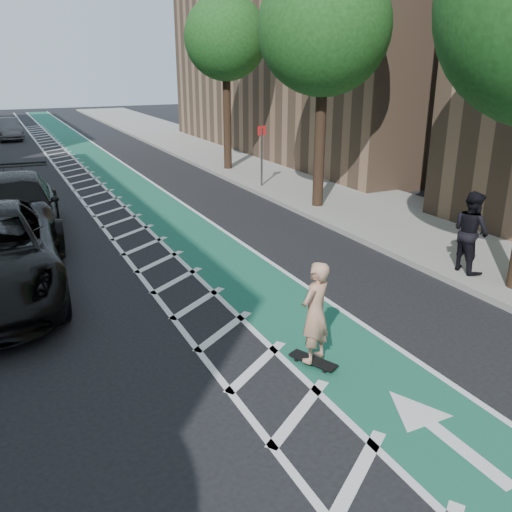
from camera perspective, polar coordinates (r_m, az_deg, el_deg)
ground at (r=8.71m, az=-9.06°, el=-13.64°), size 120.00×120.00×0.00m
bike_lane at (r=18.37m, az=-9.52°, el=4.38°), size 2.00×90.00×0.01m
buffer_strip at (r=18.02m, az=-14.09°, el=3.76°), size 1.40×90.00×0.01m
sidewalk_right at (r=21.06m, az=7.72°, el=6.61°), size 5.00×90.00×0.15m
curb_right at (r=19.83m, az=1.77°, el=5.99°), size 0.12×90.00×0.16m
tree_r_c at (r=18.02m, az=7.78°, el=22.71°), size 4.20×4.20×7.90m
tree_r_d at (r=25.09m, az=-3.11°, el=21.92°), size 4.20×4.20×7.90m
sign_post at (r=21.58m, az=0.60°, el=10.55°), size 0.35×0.08×2.47m
skateboard at (r=9.20m, az=6.03°, el=-10.88°), size 0.56×0.87×0.11m
skateboarder at (r=8.79m, az=6.24°, el=-5.92°), size 0.74×0.63×1.72m
suv_far at (r=16.71m, az=-24.19°, el=4.51°), size 2.96×6.27×1.77m
car_grey at (r=40.17m, az=-24.72°, el=12.07°), size 1.80×4.30×1.38m
pedestrian at (r=13.38m, az=21.66°, el=2.38°), size 0.79×0.98×1.89m
barrel_b at (r=17.17m, az=-24.68°, el=3.29°), size 0.69×0.69×0.94m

